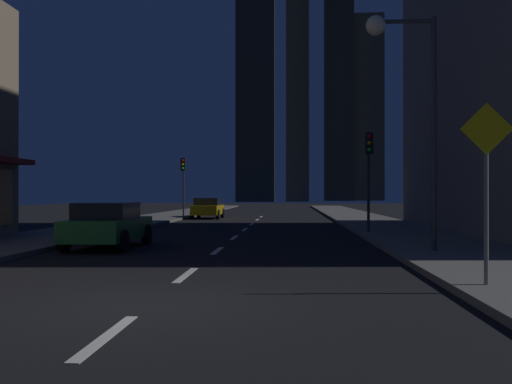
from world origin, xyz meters
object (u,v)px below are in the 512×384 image
at_px(car_parked_near, 108,225).
at_px(traffic_light_near_right, 369,159).
at_px(traffic_light_far_left, 183,174).
at_px(pedestrian_crossing_sign, 486,177).
at_px(fire_hydrant_far_left, 138,218).
at_px(car_parked_far, 208,208).
at_px(street_lamp_right, 404,74).

bearing_deg(car_parked_near, traffic_light_near_right, 34.51).
bearing_deg(traffic_light_far_left, car_parked_near, -85.22).
bearing_deg(pedestrian_crossing_sign, car_parked_near, 139.84).
height_order(car_parked_near, fire_hydrant_far_left, car_parked_near).
bearing_deg(fire_hydrant_far_left, car_parked_far, 76.97).
relative_size(fire_hydrant_far_left, traffic_light_near_right, 0.16).
bearing_deg(street_lamp_right, traffic_light_far_left, 113.98).
distance_m(car_parked_near, traffic_light_near_right, 11.31).
relative_size(car_parked_far, pedestrian_crossing_sign, 1.34).
relative_size(traffic_light_far_left, street_lamp_right, 0.64).
height_order(car_parked_far, pedestrian_crossing_sign, pedestrian_crossing_sign).
bearing_deg(traffic_light_near_right, street_lamp_right, -90.86).
height_order(traffic_light_near_right, pedestrian_crossing_sign, traffic_light_near_right).
xyz_separation_m(car_parked_far, fire_hydrant_far_left, (-2.30, -9.94, -0.29)).
xyz_separation_m(car_parked_near, street_lamp_right, (8.98, -1.75, 4.33)).
distance_m(car_parked_near, traffic_light_far_left, 22.93).
xyz_separation_m(fire_hydrant_far_left, traffic_light_near_right, (11.40, -5.76, 2.74)).
bearing_deg(street_lamp_right, car_parked_near, 169.00).
bearing_deg(street_lamp_right, fire_hydrant_far_left, 129.33).
xyz_separation_m(car_parked_far, pedestrian_crossing_sign, (9.20, -29.73, 1.28)).
height_order(car_parked_far, traffic_light_near_right, traffic_light_near_right).
relative_size(traffic_light_near_right, traffic_light_far_left, 1.00).
height_order(traffic_light_far_left, street_lamp_right, street_lamp_right).
bearing_deg(traffic_light_near_right, pedestrian_crossing_sign, -89.59).
bearing_deg(traffic_light_far_left, street_lamp_right, -66.02).
relative_size(car_parked_near, traffic_light_far_left, 1.01).
distance_m(traffic_light_far_left, pedestrian_crossing_sign, 32.46).
bearing_deg(pedestrian_crossing_sign, street_lamp_right, 92.10).
height_order(street_lamp_right, pedestrian_crossing_sign, street_lamp_right).
xyz_separation_m(street_lamp_right, pedestrian_crossing_sign, (0.22, -6.02, -3.05)).
distance_m(traffic_light_near_right, street_lamp_right, 8.22).
relative_size(car_parked_far, street_lamp_right, 0.64).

